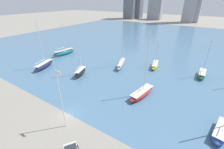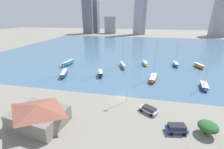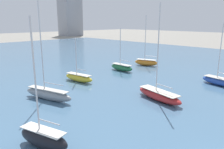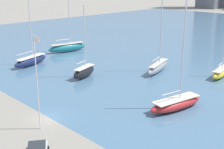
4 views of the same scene
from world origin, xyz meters
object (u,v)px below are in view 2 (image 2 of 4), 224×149
at_px(sailboat_blue, 204,86).
at_px(sailboat_black, 101,73).
at_px(sailboat_teal, 68,63).
at_px(sailboat_green, 176,64).
at_px(sailboat_red, 153,78).
at_px(flag_pole, 128,81).
at_px(sailboat_orange, 199,66).
at_px(sailboat_navy, 64,73).
at_px(sailboat_gray, 123,65).
at_px(parked_wagon_silver, 149,109).
at_px(parked_suv_blue, 177,128).
at_px(boat_shed, 39,115).
at_px(sailboat_yellow, 145,63).

height_order(sailboat_blue, sailboat_black, sailboat_black).
bearing_deg(sailboat_teal, sailboat_green, 19.71).
height_order(sailboat_red, sailboat_blue, sailboat_red).
distance_m(flag_pole, sailboat_orange, 48.35).
height_order(sailboat_navy, sailboat_gray, sailboat_gray).
distance_m(sailboat_navy, sailboat_gray, 27.37).
height_order(parked_wagon_silver, parked_suv_blue, parked_suv_blue).
height_order(boat_shed, sailboat_green, sailboat_green).
height_order(boat_shed, sailboat_yellow, sailboat_yellow).
xyz_separation_m(sailboat_red, sailboat_black, (-20.98, 0.09, 0.23)).
bearing_deg(parked_wagon_silver, sailboat_red, 28.13).
bearing_deg(sailboat_green, sailboat_gray, -165.26).
xyz_separation_m(boat_shed, sailboat_gray, (13.14, 44.31, -1.50)).
distance_m(sailboat_yellow, parked_wagon_silver, 40.63).
bearing_deg(sailboat_red, boat_shed, -120.44).
relative_size(sailboat_teal, sailboat_blue, 1.03).
bearing_deg(sailboat_red, sailboat_black, -170.06).
relative_size(sailboat_yellow, parked_suv_blue, 2.12).
xyz_separation_m(sailboat_orange, sailboat_gray, (-35.72, -6.57, 0.02)).
height_order(boat_shed, sailboat_black, sailboat_black).
height_order(sailboat_red, sailboat_navy, sailboat_red).
distance_m(sailboat_navy, parked_wagon_silver, 38.52).
height_order(flag_pole, sailboat_teal, sailboat_teal).
distance_m(boat_shed, flag_pole, 23.28).
relative_size(sailboat_green, sailboat_orange, 0.77).
bearing_deg(sailboat_gray, sailboat_green, -2.16).
relative_size(flag_pole, parked_suv_blue, 2.62).
height_order(sailboat_green, parked_wagon_silver, sailboat_green).
bearing_deg(parked_wagon_silver, parked_suv_blue, -103.16).
xyz_separation_m(flag_pole, sailboat_orange, (30.48, 37.14, -5.43)).
height_order(sailboat_blue, sailboat_gray, sailboat_gray).
xyz_separation_m(boat_shed, sailboat_orange, (48.86, 50.87, -1.51)).
bearing_deg(sailboat_gray, sailboat_yellow, 11.89).
xyz_separation_m(flag_pole, sailboat_green, (20.05, 37.45, -5.53)).
relative_size(flag_pole, sailboat_red, 0.75).
distance_m(sailboat_gray, sailboat_black, 15.10).
bearing_deg(sailboat_gray, parked_suv_blue, -84.80).
height_order(sailboat_navy, sailboat_blue, sailboat_navy).
height_order(boat_shed, sailboat_blue, sailboat_blue).
height_order(sailboat_teal, parked_wagon_silver, sailboat_teal).
bearing_deg(sailboat_navy, sailboat_black, -6.64).
bearing_deg(sailboat_yellow, sailboat_gray, -160.76).
xyz_separation_m(sailboat_yellow, sailboat_black, (-17.97, -19.03, 0.25)).
xyz_separation_m(boat_shed, sailboat_green, (38.43, 51.18, -1.61)).
xyz_separation_m(sailboat_navy, sailboat_orange, (58.00, 22.47, -0.02)).
height_order(boat_shed, parked_wagon_silver, boat_shed).
bearing_deg(sailboat_gray, sailboat_orange, -6.94).
height_order(flag_pole, sailboat_yellow, flag_pole).
height_order(sailboat_gray, parked_suv_blue, sailboat_gray).
distance_m(flag_pole, sailboat_navy, 31.66).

